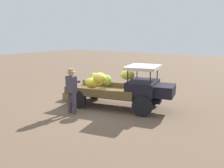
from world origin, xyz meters
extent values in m
plane|color=brown|center=(0.00, 0.00, 0.00)|extent=(60.00, 60.00, 0.00)
cube|color=black|center=(0.29, 0.30, 0.45)|extent=(4.00, 1.29, 0.16)
cylinder|color=black|center=(1.54, 1.40, 0.40)|extent=(0.80, 0.31, 0.79)
cylinder|color=black|center=(1.88, -0.17, 0.40)|extent=(0.80, 0.31, 0.79)
cylinder|color=black|center=(-1.20, 0.79, 0.40)|extent=(0.80, 0.31, 0.79)
cylinder|color=black|center=(-0.86, -0.77, 0.40)|extent=(0.80, 0.31, 0.79)
cube|color=brown|center=(-0.15, 0.21, 0.63)|extent=(3.30, 2.32, 0.10)
cube|color=brown|center=(-0.32, 0.99, 0.79)|extent=(2.95, 0.72, 0.22)
cube|color=brown|center=(0.02, -0.57, 0.79)|extent=(2.95, 0.72, 0.22)
cube|color=black|center=(1.51, 0.57, 0.95)|extent=(1.40, 1.72, 0.55)
cube|color=black|center=(2.39, 0.77, 0.90)|extent=(0.91, 1.19, 0.44)
cylinder|color=black|center=(1.80, 1.30, 1.50)|extent=(0.04, 0.04, 0.55)
cylinder|color=black|center=(2.08, 0.04, 1.50)|extent=(0.04, 0.04, 0.55)
cylinder|color=black|center=(0.94, 1.11, 1.50)|extent=(0.04, 0.04, 0.55)
cylinder|color=black|center=(1.22, -0.15, 1.50)|extent=(0.04, 0.04, 0.55)
cube|color=beige|center=(1.51, 0.57, 1.78)|extent=(1.52, 1.75, 0.12)
ellipsoid|color=gold|center=(0.05, -0.39, 1.32)|extent=(0.75, 0.78, 0.60)
ellipsoid|color=#B2C442|center=(-0.62, 0.11, 1.03)|extent=(0.61, 0.56, 0.57)
ellipsoid|color=gold|center=(0.70, 0.69, 1.37)|extent=(0.73, 0.62, 0.52)
ellipsoid|color=#B1CC45|center=(-0.86, 0.12, 0.97)|extent=(0.59, 0.54, 0.43)
ellipsoid|color=#85B53A|center=(-0.34, 0.63, 1.06)|extent=(0.54, 0.43, 0.49)
ellipsoid|color=gold|center=(-0.57, -0.11, 1.00)|extent=(0.80, 0.81, 0.57)
ellipsoid|color=yellow|center=(-0.36, 0.05, 1.13)|extent=(0.78, 0.71, 0.56)
ellipsoid|color=gold|center=(-0.82, 0.37, 1.14)|extent=(0.78, 0.71, 0.54)
cylinder|color=#433C47|center=(-0.70, -1.37, 0.42)|extent=(0.15, 0.15, 0.85)
cylinder|color=#433C47|center=(-0.44, -1.39, 0.42)|extent=(0.15, 0.15, 0.85)
cube|color=#413C4A|center=(-0.57, -1.38, 1.17)|extent=(0.42, 0.27, 0.64)
cylinder|color=#413C4A|center=(-0.66, -1.27, 1.27)|extent=(0.31, 0.39, 0.10)
cylinder|color=#413C4A|center=(-0.46, -1.29, 1.27)|extent=(0.34, 0.36, 0.10)
sphere|color=tan|center=(-0.57, -1.38, 1.60)|extent=(0.22, 0.22, 0.22)
cylinder|color=#928255|center=(-0.57, -1.38, 1.67)|extent=(0.34, 0.34, 0.02)
cylinder|color=#928255|center=(-0.57, -1.38, 1.73)|extent=(0.20, 0.20, 0.10)
cube|color=olive|center=(-2.09, -0.01, 0.19)|extent=(0.58, 0.53, 0.38)
camera|label=1|loc=(5.79, -7.85, 3.02)|focal=37.91mm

